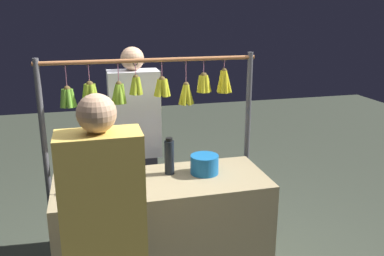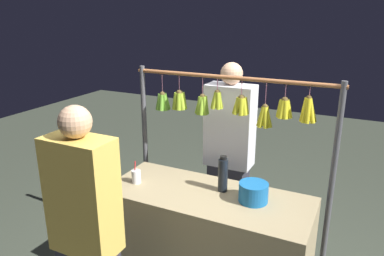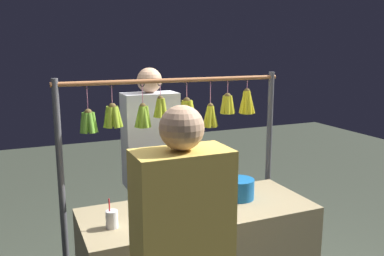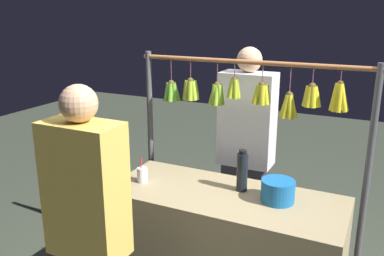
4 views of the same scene
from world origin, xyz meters
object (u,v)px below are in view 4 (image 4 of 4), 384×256
(water_bottle, at_px, (242,171))
(blue_bucket, at_px, (278,191))
(vendor_person, at_px, (246,160))
(customer_person, at_px, (90,246))
(drink_cup, at_px, (142,175))

(water_bottle, xyz_separation_m, blue_bucket, (-0.25, 0.05, -0.06))
(vendor_person, bearing_deg, water_bottle, 106.33)
(water_bottle, height_order, blue_bucket, water_bottle)
(water_bottle, relative_size, blue_bucket, 1.34)
(vendor_person, relative_size, customer_person, 1.04)
(vendor_person, bearing_deg, customer_person, 77.29)
(vendor_person, bearing_deg, drink_cup, 57.77)
(water_bottle, bearing_deg, drink_cup, 14.47)
(water_bottle, height_order, customer_person, customer_person)
(vendor_person, xyz_separation_m, customer_person, (0.34, 1.51, -0.03))
(customer_person, bearing_deg, vendor_person, -102.71)
(water_bottle, distance_m, drink_cup, 0.69)
(drink_cup, xyz_separation_m, customer_person, (-0.14, 0.74, -0.10))
(drink_cup, distance_m, customer_person, 0.76)
(blue_bucket, distance_m, customer_person, 1.16)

